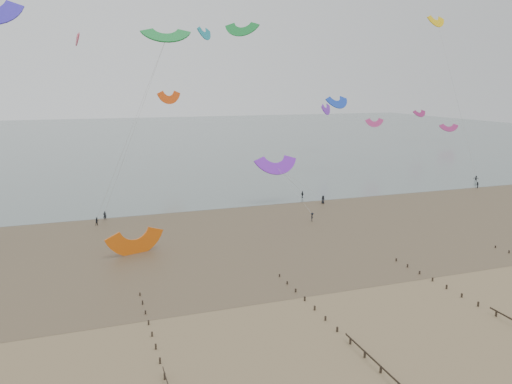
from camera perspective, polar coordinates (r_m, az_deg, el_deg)
ground at (r=54.97m, az=3.53°, el=-14.55°), size 500.00×500.00×0.00m
sea_and_shore at (r=84.69m, az=-8.13°, el=-4.92°), size 500.00×665.00×0.03m
kitesurfer_lead at (r=97.10m, az=-16.90°, el=-2.60°), size 0.62×0.41×1.70m
kitesurfers at (r=105.96m, az=6.33°, el=-0.95°), size 150.45×22.30×1.87m
grounded_kite at (r=77.17m, az=-13.54°, el=-6.86°), size 8.92×7.83×4.13m
kites_airborne at (r=136.00m, az=-15.22°, el=10.30°), size 262.17×118.38×39.98m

